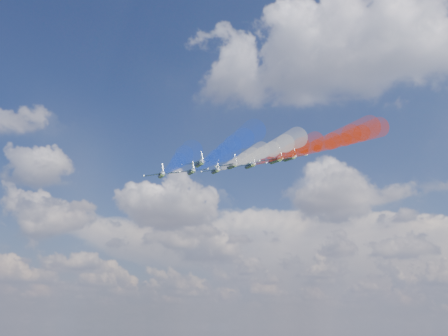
% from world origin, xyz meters
% --- Properties ---
extents(jet_lead, '(17.17, 18.02, 7.91)m').
position_xyz_m(jet_lead, '(-13.64, -6.07, 130.99)').
color(jet_lead, black).
extents(trail_lead, '(34.12, 43.73, 14.50)m').
position_xyz_m(trail_lead, '(5.13, -30.83, 125.25)').
color(trail_lead, silver).
extents(jet_inner_left, '(17.17, 18.02, 7.91)m').
position_xyz_m(jet_inner_left, '(-14.62, -22.22, 126.62)').
color(jet_inner_left, black).
extents(trail_inner_left, '(34.12, 43.73, 14.50)m').
position_xyz_m(trail_inner_left, '(4.15, -46.99, 120.87)').
color(trail_inner_left, blue).
extents(jet_inner_right, '(17.17, 18.02, 7.91)m').
position_xyz_m(jet_inner_right, '(1.15, -10.46, 129.94)').
color(jet_inner_right, black).
extents(trail_inner_right, '(34.12, 43.73, 14.50)m').
position_xyz_m(trail_inner_right, '(19.92, -35.22, 124.19)').
color(trail_inner_right, red).
extents(jet_outer_left, '(17.17, 18.02, 7.91)m').
position_xyz_m(jet_outer_left, '(-16.72, -37.10, 121.95)').
color(jet_outer_left, black).
extents(trail_outer_left, '(34.12, 43.73, 14.50)m').
position_xyz_m(trail_outer_left, '(2.05, -61.87, 116.21)').
color(trail_outer_left, blue).
extents(jet_center_third, '(17.17, 18.02, 7.91)m').
position_xyz_m(jet_center_third, '(1.43, -25.95, 125.65)').
color(jet_center_third, black).
extents(trail_center_third, '(34.12, 43.73, 14.50)m').
position_xyz_m(trail_center_third, '(20.20, -50.71, 119.90)').
color(trail_center_third, silver).
extents(jet_outer_right, '(17.17, 18.02, 7.91)m').
position_xyz_m(jet_outer_right, '(16.29, -15.33, 129.23)').
color(jet_outer_right, black).
extents(trail_outer_right, '(34.12, 43.73, 14.50)m').
position_xyz_m(trail_outer_right, '(35.06, -40.10, 123.48)').
color(trail_outer_right, red).
extents(jet_rear_left, '(17.17, 18.02, 7.91)m').
position_xyz_m(jet_rear_left, '(-2.14, -40.85, 122.61)').
color(jet_rear_left, black).
extents(trail_rear_left, '(34.12, 43.73, 14.50)m').
position_xyz_m(trail_rear_left, '(16.62, -65.62, 116.86)').
color(trail_rear_left, blue).
extents(jet_rear_right, '(17.17, 18.02, 7.91)m').
position_xyz_m(jet_rear_right, '(16.28, -28.71, 124.71)').
color(jet_rear_right, black).
extents(trail_rear_right, '(34.12, 43.73, 14.50)m').
position_xyz_m(trail_rear_right, '(35.05, -53.47, 118.97)').
color(trail_rear_right, red).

